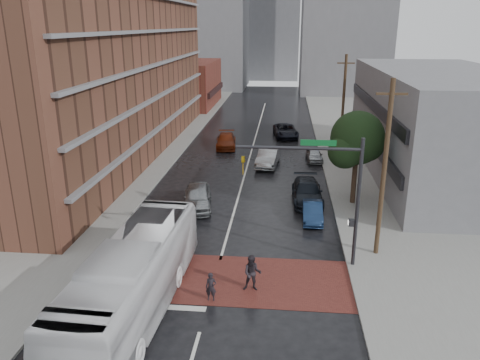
% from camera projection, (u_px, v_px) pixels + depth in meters
% --- Properties ---
extents(ground, '(160.00, 160.00, 0.00)m').
position_uv_depth(ground, '(213.00, 284.00, 23.87)').
color(ground, black).
rests_on(ground, ground).
extents(crosswalk, '(14.00, 5.00, 0.02)m').
position_uv_depth(crosswalk, '(215.00, 278.00, 24.34)').
color(crosswalk, maroon).
rests_on(crosswalk, ground).
extents(sidewalk_west, '(9.00, 90.00, 0.15)m').
position_uv_depth(sidewalk_west, '(140.00, 151.00, 48.51)').
color(sidewalk_west, gray).
rests_on(sidewalk_west, ground).
extents(sidewalk_east, '(9.00, 90.00, 0.15)m').
position_uv_depth(sidewalk_east, '(366.00, 157.00, 46.39)').
color(sidewalk_east, gray).
rests_on(sidewalk_east, ground).
extents(apartment_block, '(10.00, 44.00, 28.00)m').
position_uv_depth(apartment_block, '(101.00, 8.00, 43.38)').
color(apartment_block, brown).
rests_on(apartment_block, ground).
extents(storefront_west, '(8.00, 16.00, 7.00)m').
position_uv_depth(storefront_west, '(190.00, 84.00, 74.84)').
color(storefront_west, maroon).
rests_on(storefront_west, ground).
extents(building_east, '(11.00, 26.00, 9.00)m').
position_uv_depth(building_east, '(439.00, 124.00, 39.81)').
color(building_east, gray).
rests_on(building_east, ground).
extents(distant_tower_west, '(18.00, 16.00, 32.00)m').
position_uv_depth(distant_tower_west, '(201.00, 6.00, 93.73)').
color(distant_tower_west, gray).
rests_on(distant_tower_west, ground).
extents(distant_tower_center, '(12.00, 10.00, 24.00)m').
position_uv_depth(distant_tower_center, '(273.00, 27.00, 109.76)').
color(distant_tower_center, gray).
rests_on(distant_tower_center, ground).
extents(street_tree, '(4.20, 4.10, 6.90)m').
position_uv_depth(street_tree, '(357.00, 141.00, 32.95)').
color(street_tree, '#332319').
rests_on(street_tree, ground).
extents(signal_mast, '(6.50, 0.30, 7.20)m').
position_uv_depth(signal_mast, '(331.00, 184.00, 24.20)').
color(signal_mast, '#2D2D33').
rests_on(signal_mast, ground).
extents(utility_pole_near, '(1.60, 0.26, 10.00)m').
position_uv_depth(utility_pole_near, '(384.00, 170.00, 25.21)').
color(utility_pole_near, '#473321').
rests_on(utility_pole_near, ground).
extents(utility_pole_far, '(1.60, 0.26, 10.00)m').
position_uv_depth(utility_pole_far, '(343.00, 107.00, 44.09)').
color(utility_pole_far, '#473321').
rests_on(utility_pole_far, ground).
extents(transit_bus, '(3.47, 12.69, 3.50)m').
position_uv_depth(transit_bus, '(133.00, 278.00, 20.97)').
color(transit_bus, silver).
rests_on(transit_bus, ground).
extents(pedestrian_a, '(0.53, 0.36, 1.43)m').
position_uv_depth(pedestrian_a, '(211.00, 287.00, 22.22)').
color(pedestrian_a, black).
rests_on(pedestrian_a, ground).
extents(pedestrian_b, '(0.91, 0.71, 1.87)m').
position_uv_depth(pedestrian_b, '(252.00, 273.00, 23.01)').
color(pedestrian_b, '#262126').
rests_on(pedestrian_b, ground).
extents(car_travel_a, '(2.69, 5.13, 1.67)m').
position_uv_depth(car_travel_a, '(198.00, 197.00, 33.42)').
color(car_travel_a, '#929699').
rests_on(car_travel_a, ground).
extents(car_travel_b, '(2.29, 5.18, 1.65)m').
position_uv_depth(car_travel_b, '(268.00, 157.00, 43.52)').
color(car_travel_b, '#9A9EA1').
rests_on(car_travel_b, ground).
extents(car_travel_c, '(2.53, 5.20, 1.46)m').
position_uv_depth(car_travel_c, '(226.00, 141.00, 50.06)').
color(car_travel_c, '#68210B').
rests_on(car_travel_c, ground).
extents(suv_travel, '(3.26, 5.75, 1.51)m').
position_uv_depth(suv_travel, '(286.00, 131.00, 54.62)').
color(suv_travel, black).
rests_on(suv_travel, ground).
extents(car_parked_near, '(1.31, 3.73, 1.23)m').
position_uv_depth(car_parked_near, '(312.00, 212.00, 31.41)').
color(car_parked_near, '#142748').
rests_on(car_parked_near, ground).
extents(car_parked_mid, '(2.33, 5.36, 1.54)m').
position_uv_depth(car_parked_mid, '(307.00, 192.00, 34.69)').
color(car_parked_mid, black).
rests_on(car_parked_mid, ground).
extents(car_parked_far, '(1.68, 3.71, 1.24)m').
position_uv_depth(car_parked_far, '(314.00, 155.00, 45.07)').
color(car_parked_far, '#94989B').
rests_on(car_parked_far, ground).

